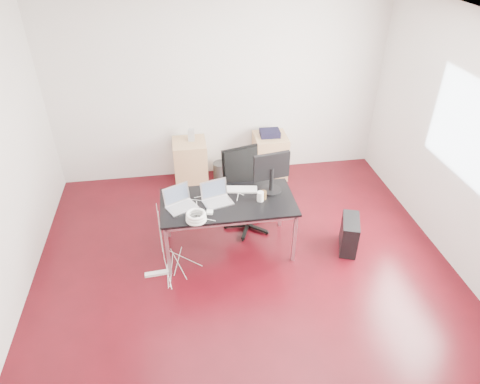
{
  "coord_description": "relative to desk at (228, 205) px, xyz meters",
  "views": [
    {
      "loc": [
        -0.65,
        -3.58,
        3.65
      ],
      "look_at": [
        0.0,
        0.55,
        0.85
      ],
      "focal_mm": 32.0,
      "sensor_mm": 36.0,
      "label": 1
    }
  ],
  "objects": [
    {
      "name": "room_shell",
      "position": [
        0.18,
        -0.55,
        0.73
      ],
      "size": [
        5.0,
        5.0,
        5.0
      ],
      "color": "#39060C",
      "rests_on": "ground"
    },
    {
      "name": "desk",
      "position": [
        0.0,
        0.0,
        0.0
      ],
      "size": [
        1.6,
        0.8,
        0.73
      ],
      "color": "black",
      "rests_on": "ground"
    },
    {
      "name": "office_chair",
      "position": [
        0.29,
        0.47,
        -0.07
      ],
      "size": [
        0.58,
        0.6,
        1.08
      ],
      "rotation": [
        0.0,
        0.0,
        0.25
      ],
      "color": "black",
      "rests_on": "ground"
    },
    {
      "name": "filing_cabinet_left",
      "position": [
        -0.37,
        1.68,
        -0.33
      ],
      "size": [
        0.5,
        0.5,
        0.7
      ],
      "primitive_type": "cube",
      "color": "tan",
      "rests_on": "ground"
    },
    {
      "name": "filing_cabinet_right",
      "position": [
        0.89,
        1.68,
        -0.33
      ],
      "size": [
        0.5,
        0.5,
        0.7
      ],
      "primitive_type": "cube",
      "color": "tan",
      "rests_on": "ground"
    },
    {
      "name": "pc_tower",
      "position": [
        1.5,
        -0.23,
        -0.46
      ],
      "size": [
        0.34,
        0.49,
        0.44
      ],
      "primitive_type": "cube",
      "rotation": [
        0.0,
        0.0,
        -0.35
      ],
      "color": "black",
      "rests_on": "ground"
    },
    {
      "name": "wastebasket",
      "position": [
        0.1,
        1.7,
        -0.54
      ],
      "size": [
        0.31,
        0.31,
        0.28
      ],
      "primitive_type": "cylinder",
      "rotation": [
        0.0,
        0.0,
        0.39
      ],
      "color": "black",
      "rests_on": "ground"
    },
    {
      "name": "power_strip",
      "position": [
        -0.9,
        -0.34,
        -0.66
      ],
      "size": [
        0.3,
        0.08,
        0.04
      ],
      "primitive_type": "cube",
      "rotation": [
        0.0,
        0.0,
        0.08
      ],
      "color": "white",
      "rests_on": "ground"
    },
    {
      "name": "laptop_left",
      "position": [
        -0.57,
        -0.01,
        0.11
      ],
      "size": [
        0.41,
        0.37,
        0.23
      ],
      "rotation": [
        0.0,
        0.0,
        0.46
      ],
      "color": "silver",
      "rests_on": "desk"
    },
    {
      "name": "laptop_right",
      "position": [
        -0.13,
        0.03,
        0.11
      ],
      "size": [
        0.39,
        0.33,
        0.23
      ],
      "rotation": [
        0.0,
        0.0,
        0.28
      ],
      "color": "silver",
      "rests_on": "desk"
    },
    {
      "name": "monitor",
      "position": [
        0.55,
        0.16,
        0.34
      ],
      "size": [
        0.45,
        0.26,
        0.51
      ],
      "rotation": [
        0.0,
        0.0,
        0.17
      ],
      "color": "black",
      "rests_on": "desk"
    },
    {
      "name": "keyboard",
      "position": [
        0.17,
        0.21,
        0.06
      ],
      "size": [
        0.46,
        0.21,
        0.02
      ],
      "primitive_type": "cube",
      "rotation": [
        0.0,
        0.0,
        -0.17
      ],
      "color": "white",
      "rests_on": "desk"
    },
    {
      "name": "cup_white",
      "position": [
        0.38,
        -0.05,
        0.11
      ],
      "size": [
        0.08,
        0.08,
        0.12
      ],
      "primitive_type": "cylinder",
      "rotation": [
        0.0,
        0.0,
        0.02
      ],
      "color": "white",
      "rests_on": "desk"
    },
    {
      "name": "cup_brown",
      "position": [
        0.43,
        -0.01,
        0.1
      ],
      "size": [
        0.09,
        0.09,
        0.1
      ],
      "primitive_type": "cylinder",
      "rotation": [
        0.0,
        0.0,
        0.21
      ],
      "color": "brown",
      "rests_on": "desk"
    },
    {
      "name": "cable_coil",
      "position": [
        -0.4,
        -0.32,
        0.11
      ],
      "size": [
        0.24,
        0.24,
        0.11
      ],
      "rotation": [
        0.0,
        0.0,
        0.24
      ],
      "color": "white",
      "rests_on": "desk"
    },
    {
      "name": "power_adapter",
      "position": [
        -0.24,
        -0.2,
        0.07
      ],
      "size": [
        0.08,
        0.08,
        0.03
      ],
      "primitive_type": "cube",
      "rotation": [
        0.0,
        0.0,
        -0.22
      ],
      "color": "white",
      "rests_on": "desk"
    },
    {
      "name": "speaker",
      "position": [
        -0.33,
        1.72,
        0.11
      ],
      "size": [
        0.1,
        0.09,
        0.18
      ],
      "primitive_type": "cube",
      "rotation": [
        0.0,
        0.0,
        -0.17
      ],
      "color": "#9E9E9E",
      "rests_on": "filing_cabinet_left"
    },
    {
      "name": "navy_garment",
      "position": [
        0.88,
        1.69,
        0.07
      ],
      "size": [
        0.31,
        0.25,
        0.09
      ],
      "primitive_type": "cube",
      "rotation": [
        0.0,
        0.0,
        -0.04
      ],
      "color": "black",
      "rests_on": "filing_cabinet_right"
    }
  ]
}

